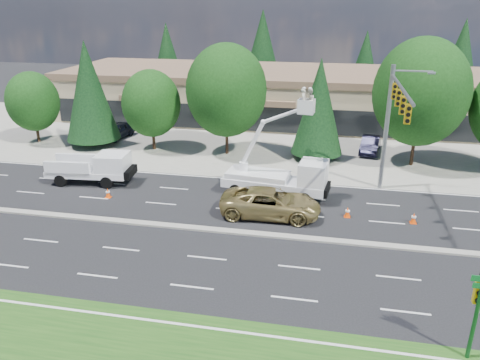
% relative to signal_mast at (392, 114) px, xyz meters
% --- Properties ---
extents(ground, '(140.00, 140.00, 0.00)m').
position_rel_signal_mast_xyz_m(ground, '(-10.03, -7.04, -6.06)').
color(ground, black).
rests_on(ground, ground).
extents(concrete_apron, '(140.00, 22.00, 0.01)m').
position_rel_signal_mast_xyz_m(concrete_apron, '(-10.03, 12.96, -6.05)').
color(concrete_apron, gray).
rests_on(concrete_apron, ground).
extents(road_median, '(120.00, 0.55, 0.12)m').
position_rel_signal_mast_xyz_m(road_median, '(-10.03, -7.04, -6.00)').
color(road_median, gray).
rests_on(road_median, ground).
extents(strip_mall, '(50.40, 15.40, 5.50)m').
position_rel_signal_mast_xyz_m(strip_mall, '(-10.03, 22.93, -3.23)').
color(strip_mall, tan).
rests_on(strip_mall, ground).
extents(tree_front_a, '(4.94, 4.94, 6.85)m').
position_rel_signal_mast_xyz_m(tree_front_a, '(-32.03, 7.96, -2.05)').
color(tree_front_a, '#332114').
rests_on(tree_front_a, ground).
extents(tree_front_b, '(4.97, 4.97, 9.80)m').
position_rel_signal_mast_xyz_m(tree_front_b, '(-26.03, 7.96, -0.80)').
color(tree_front_b, '#332114').
rests_on(tree_front_b, ground).
extents(tree_front_c, '(5.31, 5.31, 7.37)m').
position_rel_signal_mast_xyz_m(tree_front_c, '(-20.03, 7.96, -1.74)').
color(tree_front_c, '#332114').
rests_on(tree_front_c, ground).
extents(tree_front_d, '(7.06, 7.06, 9.79)m').
position_rel_signal_mast_xyz_m(tree_front_d, '(-13.03, 7.96, -0.33)').
color(tree_front_d, '#332114').
rests_on(tree_front_d, ground).
extents(tree_front_e, '(4.42, 4.42, 8.72)m').
position_rel_signal_mast_xyz_m(tree_front_e, '(-5.03, 7.96, -1.38)').
color(tree_front_e, '#332114').
rests_on(tree_front_e, ground).
extents(tree_front_f, '(7.59, 7.59, 10.53)m').
position_rel_signal_mast_xyz_m(tree_front_f, '(2.97, 7.96, 0.11)').
color(tree_front_f, '#332114').
rests_on(tree_front_f, ground).
extents(tree_back_a, '(5.11, 5.11, 10.07)m').
position_rel_signal_mast_xyz_m(tree_back_a, '(-28.03, 34.96, -0.65)').
color(tree_back_a, '#332114').
rests_on(tree_back_a, ground).
extents(tree_back_b, '(6.06, 6.06, 11.95)m').
position_rel_signal_mast_xyz_m(tree_back_b, '(-14.03, 34.96, 0.36)').
color(tree_back_b, '#332114').
rests_on(tree_back_b, ground).
extents(tree_back_c, '(4.75, 4.75, 9.37)m').
position_rel_signal_mast_xyz_m(tree_back_c, '(-0.03, 34.96, -1.03)').
color(tree_back_c, '#332114').
rests_on(tree_back_c, ground).
extents(tree_back_d, '(5.57, 5.57, 10.98)m').
position_rel_signal_mast_xyz_m(tree_back_d, '(11.97, 34.96, -0.16)').
color(tree_back_d, '#332114').
rests_on(tree_back_d, ground).
extents(signal_mast, '(2.76, 10.16, 9.00)m').
position_rel_signal_mast_xyz_m(signal_mast, '(0.00, 0.00, 0.00)').
color(signal_mast, gray).
rests_on(signal_mast, ground).
extents(street_sign_pole, '(0.90, 0.44, 4.00)m').
position_rel_signal_mast_xyz_m(street_sign_pole, '(1.97, -15.45, -3.61)').
color(street_sign_pole, '#0D3C17').
rests_on(street_sign_pole, ground).
extents(utility_pickup, '(6.31, 2.86, 2.35)m').
position_rel_signal_mast_xyz_m(utility_pickup, '(-21.28, -1.07, -5.09)').
color(utility_pickup, white).
rests_on(utility_pickup, ground).
extents(bucket_truck, '(7.51, 3.05, 7.84)m').
position_rel_signal_mast_xyz_m(bucket_truck, '(-6.94, -0.92, -4.38)').
color(bucket_truck, white).
rests_on(bucket_truck, ground).
extents(traffic_cone_a, '(0.40, 0.40, 0.70)m').
position_rel_signal_mast_xyz_m(traffic_cone_a, '(-19.05, -3.56, -5.72)').
color(traffic_cone_a, '#FF4C08').
rests_on(traffic_cone_a, ground).
extents(traffic_cone_b, '(0.40, 0.40, 0.70)m').
position_rel_signal_mast_xyz_m(traffic_cone_b, '(-10.76, -3.35, -5.72)').
color(traffic_cone_b, '#FF4C08').
rests_on(traffic_cone_b, ground).
extents(traffic_cone_c, '(0.40, 0.40, 0.70)m').
position_rel_signal_mast_xyz_m(traffic_cone_c, '(-10.29, -2.77, -5.72)').
color(traffic_cone_c, '#FF4C08').
rests_on(traffic_cone_c, ground).
extents(traffic_cone_d, '(0.40, 0.40, 0.70)m').
position_rel_signal_mast_xyz_m(traffic_cone_d, '(-2.48, -3.48, -5.72)').
color(traffic_cone_d, '#FF4C08').
rests_on(traffic_cone_d, ground).
extents(traffic_cone_e, '(0.40, 0.40, 0.70)m').
position_rel_signal_mast_xyz_m(traffic_cone_e, '(1.58, -3.58, -5.72)').
color(traffic_cone_e, '#FF4C08').
rests_on(traffic_cone_e, ground).
extents(minivan, '(6.51, 3.15, 1.79)m').
position_rel_signal_mast_xyz_m(minivan, '(-7.38, -4.24, -5.16)').
color(minivan, '#9F8A4C').
rests_on(minivan, ground).
extents(parked_car_west, '(2.66, 4.88, 1.57)m').
position_rel_signal_mast_xyz_m(parked_car_west, '(-25.07, 10.73, -5.27)').
color(parked_car_west, black).
rests_on(parked_car_west, ground).
extents(parked_car_east, '(2.25, 4.65, 1.47)m').
position_rel_signal_mast_xyz_m(parked_car_east, '(-0.26, 10.88, -5.32)').
color(parked_car_east, black).
rests_on(parked_car_east, ground).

